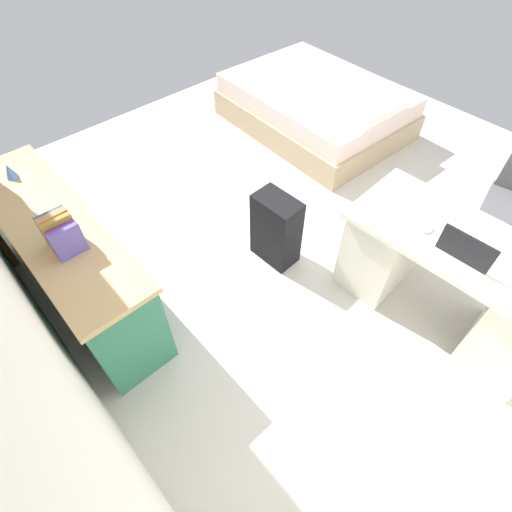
# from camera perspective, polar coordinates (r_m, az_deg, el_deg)

# --- Properties ---
(ground_plane) EXTENTS (5.56, 5.56, 0.00)m
(ground_plane) POSITION_cam_1_polar(r_m,az_deg,el_deg) (3.61, 7.92, 4.62)
(ground_plane) COLOR beige
(desk) EXTENTS (1.47, 0.73, 0.74)m
(desk) POSITION_cam_1_polar(r_m,az_deg,el_deg) (2.98, 25.82, -2.96)
(desk) COLOR silver
(desk) RESTS_ON ground_plane
(credenza) EXTENTS (1.80, 0.48, 0.79)m
(credenza) POSITION_cam_1_polar(r_m,az_deg,el_deg) (3.05, -24.96, -0.72)
(credenza) COLOR #2D7056
(credenza) RESTS_ON ground_plane
(bed) EXTENTS (1.95, 1.47, 0.58)m
(bed) POSITION_cam_1_polar(r_m,az_deg,el_deg) (4.76, 8.63, 20.42)
(bed) COLOR tan
(bed) RESTS_ON ground_plane
(suitcase_black) EXTENTS (0.37, 0.23, 0.61)m
(suitcase_black) POSITION_cam_1_polar(r_m,az_deg,el_deg) (3.10, 2.88, 3.80)
(suitcase_black) COLOR black
(suitcase_black) RESTS_ON ground_plane
(laptop) EXTENTS (0.32, 0.24, 0.21)m
(laptop) POSITION_cam_1_polar(r_m,az_deg,el_deg) (2.62, 27.98, 0.74)
(laptop) COLOR silver
(laptop) RESTS_ON desk
(computer_mouse) EXTENTS (0.06, 0.10, 0.03)m
(computer_mouse) POSITION_cam_1_polar(r_m,az_deg,el_deg) (2.70, 23.43, 3.68)
(computer_mouse) COLOR white
(computer_mouse) RESTS_ON desk
(book_row) EXTENTS (0.20, 0.17, 0.23)m
(book_row) POSITION_cam_1_polar(r_m,az_deg,el_deg) (2.51, -26.10, 2.95)
(book_row) COLOR #594EA3
(book_row) RESTS_ON credenza
(figurine_small) EXTENTS (0.08, 0.08, 0.11)m
(figurine_small) POSITION_cam_1_polar(r_m,az_deg,el_deg) (3.24, -31.83, 10.28)
(figurine_small) COLOR #4C7FBF
(figurine_small) RESTS_ON credenza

